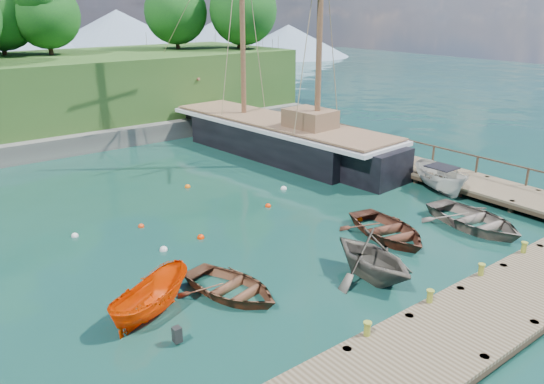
{
  "coord_description": "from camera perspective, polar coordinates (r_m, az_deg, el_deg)",
  "views": [
    {
      "loc": [
        -14.41,
        -13.91,
        9.85
      ],
      "look_at": [
        -0.87,
        3.5,
        2.0
      ],
      "focal_mm": 35.0,
      "sensor_mm": 36.0,
      "label": 1
    }
  ],
  "objects": [
    {
      "name": "ground",
      "position": [
        22.32,
        7.35,
        -6.77
      ],
      "size": [
        160.0,
        160.0,
        0.0
      ],
      "primitive_type": "plane",
      "color": "#113729",
      "rests_on": "ground"
    },
    {
      "name": "dock_near",
      "position": [
        20.32,
        24.83,
        -10.01
      ],
      "size": [
        20.0,
        3.2,
        1.1
      ],
      "color": "brown",
      "rests_on": "ground"
    },
    {
      "name": "dock_east",
      "position": [
        34.6,
        12.73,
        3.31
      ],
      "size": [
        3.2,
        24.0,
        1.1
      ],
      "color": "brown",
      "rests_on": "ground"
    },
    {
      "name": "bollard_0",
      "position": [
        16.83,
        10.03,
        -16.6
      ],
      "size": [
        0.26,
        0.26,
        0.45
      ],
      "primitive_type": "cylinder",
      "color": "olive",
      "rests_on": "ground"
    },
    {
      "name": "bollard_1",
      "position": [
        18.83,
        16.38,
        -12.85
      ],
      "size": [
        0.26,
        0.26,
        0.45
      ],
      "primitive_type": "cylinder",
      "color": "olive",
      "rests_on": "ground"
    },
    {
      "name": "bollard_2",
      "position": [
        21.07,
        21.3,
        -9.75
      ],
      "size": [
        0.26,
        0.26,
        0.45
      ],
      "primitive_type": "cylinder",
      "color": "olive",
      "rests_on": "ground"
    },
    {
      "name": "bollard_3",
      "position": [
        23.48,
        25.18,
        -7.22
      ],
      "size": [
        0.26,
        0.26,
        0.45
      ],
      "primitive_type": "cylinder",
      "color": "olive",
      "rests_on": "ground"
    },
    {
      "name": "rowboat_0",
      "position": [
        19.44,
        -4.37,
        -10.93
      ],
      "size": [
        3.69,
        4.53,
        0.82
      ],
      "primitive_type": "imported",
      "rotation": [
        0.0,
        0.0,
        0.24
      ],
      "color": "brown",
      "rests_on": "ground"
    },
    {
      "name": "rowboat_1",
      "position": [
        20.84,
        10.6,
        -8.99
      ],
      "size": [
        3.73,
        4.21,
        2.05
      ],
      "primitive_type": "imported",
      "rotation": [
        0.0,
        0.0,
        -0.1
      ],
      "color": "#605B50",
      "rests_on": "ground"
    },
    {
      "name": "rowboat_2",
      "position": [
        24.35,
        12.3,
        -4.75
      ],
      "size": [
        4.16,
        5.13,
        0.94
      ],
      "primitive_type": "imported",
      "rotation": [
        0.0,
        0.0,
        -0.22
      ],
      "color": "#502A1D",
      "rests_on": "ground"
    },
    {
      "name": "rowboat_3",
      "position": [
        26.53,
        20.85,
        -3.56
      ],
      "size": [
        4.13,
        5.33,
        1.02
      ],
      "primitive_type": "imported",
      "rotation": [
        0.0,
        0.0,
        -0.13
      ],
      "color": "#6D6258",
      "rests_on": "ground"
    },
    {
      "name": "motorboat_orange",
      "position": [
        18.71,
        -12.81,
        -12.74
      ],
      "size": [
        3.85,
        2.77,
        1.39
      ],
      "primitive_type": "imported",
      "rotation": [
        0.0,
        0.0,
        2.01
      ],
      "color": "#EA3F00",
      "rests_on": "ground"
    },
    {
      "name": "cabin_boat_white",
      "position": [
        30.91,
        17.56,
        0.06
      ],
      "size": [
        3.14,
        4.6,
        1.66
      ],
      "primitive_type": "imported",
      "rotation": [
        0.0,
        0.0,
        -0.39
      ],
      "color": "#BBBCB4",
      "rests_on": "ground"
    },
    {
      "name": "schooner",
      "position": [
        36.5,
        0.68,
        5.61
      ],
      "size": [
        6.08,
        25.75,
        18.55
      ],
      "rotation": [
        0.0,
        0.0,
        0.08
      ],
      "color": "black",
      "rests_on": "ground"
    },
    {
      "name": "mooring_buoy_0",
      "position": [
        23.02,
        -11.58,
        -6.17
      ],
      "size": [
        0.35,
        0.35,
        0.35
      ],
      "primitive_type": "sphere",
      "color": "silver",
      "rests_on": "ground"
    },
    {
      "name": "mooring_buoy_1",
      "position": [
        23.9,
        -7.67,
        -4.94
      ],
      "size": [
        0.33,
        0.33,
        0.33
      ],
      "primitive_type": "sphere",
      "color": "#F73000",
      "rests_on": "ground"
    },
    {
      "name": "mooring_buoy_2",
      "position": [
        27.28,
        -0.43,
        -1.58
      ],
      "size": [
        0.31,
        0.31,
        0.31
      ],
      "primitive_type": "sphere",
      "color": "#F03103",
      "rests_on": "ground"
    },
    {
      "name": "mooring_buoy_3",
      "position": [
        29.82,
        1.26,
        0.3
      ],
      "size": [
        0.35,
        0.35,
        0.35
      ],
      "primitive_type": "sphere",
      "color": "silver",
      "rests_on": "ground"
    },
    {
      "name": "mooring_buoy_4",
      "position": [
        25.58,
        -13.89,
        -3.66
      ],
      "size": [
        0.29,
        0.29,
        0.29
      ],
      "primitive_type": "sphere",
      "color": "red",
      "rests_on": "ground"
    },
    {
      "name": "mooring_buoy_5",
      "position": [
        30.49,
        -9.06,
        0.49
      ],
      "size": [
        0.33,
        0.33,
        0.33
      ],
      "primitive_type": "sphere",
      "color": "orange",
      "rests_on": "ground"
    },
    {
      "name": "mooring_buoy_6",
      "position": [
        25.43,
        -20.43,
        -4.51
      ],
      "size": [
        0.32,
        0.32,
        0.32
      ],
      "primitive_type": "sphere",
      "color": "silver",
      "rests_on": "ground"
    },
    {
      "name": "mooring_buoy_7",
      "position": [
        25.93,
        9.35,
        -3.01
      ],
      "size": [
        0.34,
        0.34,
        0.34
      ],
      "primitive_type": "sphere",
      "color": "#F85A00",
      "rests_on": "ground"
    },
    {
      "name": "distant_ridge",
      "position": [
        86.15,
        -26.09,
        14.03
      ],
      "size": [
        117.0,
        40.0,
        10.0
      ],
      "color": "#728CA5",
      "rests_on": "ground"
    }
  ]
}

